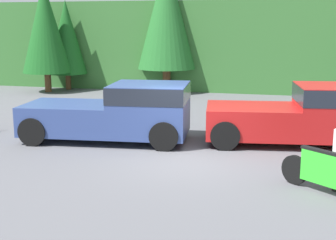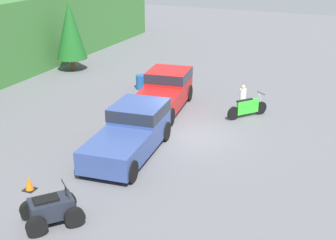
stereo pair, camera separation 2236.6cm
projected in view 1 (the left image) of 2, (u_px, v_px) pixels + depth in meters
name	position (u px, v px, depth m)	size (l,w,h in m)	color
ground_plane	(186.00, 160.00, 12.92)	(80.00, 80.00, 0.00)	#5B5B60
hillside_backdrop	(241.00, 45.00, 27.64)	(44.00, 6.00, 4.96)	#387033
tree_left	(45.00, 27.00, 25.31)	(2.64, 2.64, 6.00)	brown
tree_mid_left	(66.00, 37.00, 26.43)	(2.21, 2.21, 5.03)	brown
tree_mid_right	(167.00, 14.00, 25.12)	(3.17, 3.17, 7.20)	brown
pickup_truck_red	(304.00, 113.00, 14.49)	(5.30, 2.88, 1.86)	red
pickup_truck_second	(121.00, 111.00, 14.89)	(5.44, 2.73, 1.86)	#334784
dirt_bike	(327.00, 173.00, 10.23)	(1.94, 1.59, 1.19)	black
traffic_cone	(28.00, 116.00, 17.90)	(0.42, 0.42, 0.55)	black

